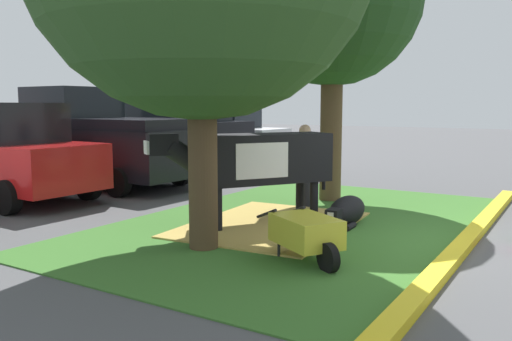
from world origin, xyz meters
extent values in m
plane|color=#4C4C4F|center=(0.00, 0.00, 0.00)|extent=(80.00, 80.00, 0.00)
cube|color=#386B28|center=(0.34, 2.02, 0.01)|extent=(8.20, 5.11, 0.02)
cube|color=yellow|center=(0.34, -0.68, 0.06)|extent=(9.40, 0.24, 0.12)
cube|color=tan|center=(-0.16, 2.27, 0.03)|extent=(3.38, 2.65, 0.04)
cylinder|color=#4C3823|center=(-1.85, 2.37, 1.23)|extent=(0.40, 0.40, 2.47)
cylinder|color=brown|center=(2.52, 2.42, 1.44)|extent=(0.45, 0.45, 2.88)
cube|color=black|center=(-0.15, 2.47, 1.11)|extent=(2.30, 1.85, 0.80)
cube|color=white|center=(-0.27, 2.55, 1.11)|extent=(1.15, 1.10, 0.56)
cylinder|color=black|center=(-1.26, 3.20, 1.21)|extent=(0.71, 0.62, 0.58)
cube|color=black|center=(-1.53, 3.38, 1.39)|extent=(0.51, 0.46, 0.32)
cube|color=white|center=(-1.69, 3.49, 1.35)|extent=(0.21, 0.23, 0.20)
cylinder|color=black|center=(-1.00, 2.74, 0.35)|extent=(0.14, 0.14, 0.71)
cylinder|color=black|center=(-0.73, 3.15, 0.35)|extent=(0.14, 0.14, 0.71)
cylinder|color=black|center=(0.43, 1.79, 0.35)|extent=(0.14, 0.14, 0.71)
cylinder|color=black|center=(0.71, 2.20, 0.35)|extent=(0.14, 0.14, 0.71)
cylinder|color=black|center=(0.85, 1.81, 0.86)|extent=(0.06, 0.06, 0.70)
ellipsoid|color=black|center=(0.58, 1.25, 0.24)|extent=(1.12, 0.52, 0.48)
cube|color=black|center=(-0.01, 1.23, 0.26)|extent=(0.29, 0.21, 0.22)
cube|color=silver|center=(-0.13, 1.22, 0.26)|extent=(0.06, 0.10, 0.16)
cylinder|color=black|center=(0.24, 1.06, 0.06)|extent=(0.35, 0.11, 0.10)
cylinder|color=black|center=(1.53, 2.52, 0.41)|extent=(0.26, 0.26, 0.82)
cylinder|color=#23478C|center=(1.53, 2.52, 1.10)|extent=(0.34, 0.34, 0.56)
sphere|color=tan|center=(1.53, 2.52, 1.50)|extent=(0.22, 0.22, 0.22)
cylinder|color=#23478C|center=(1.64, 2.33, 1.13)|extent=(0.09, 0.09, 0.54)
cylinder|color=#23478C|center=(1.42, 2.71, 1.13)|extent=(0.09, 0.09, 0.54)
cube|color=gold|center=(-1.65, 0.90, 0.40)|extent=(0.98, 1.08, 0.36)
cylinder|color=black|center=(-1.91, 0.47, 0.18)|extent=(0.27, 0.36, 0.36)
cylinder|color=black|center=(-1.30, 1.04, 0.12)|extent=(0.04, 0.04, 0.24)
cylinder|color=black|center=(-1.68, 1.27, 0.12)|extent=(0.04, 0.04, 0.24)
cylinder|color=black|center=(-1.12, 1.34, 0.52)|extent=(0.31, 0.47, 0.23)
cylinder|color=black|center=(-1.50, 1.57, 0.52)|extent=(0.31, 0.47, 0.23)
cube|color=red|center=(-0.97, 8.18, 0.77)|extent=(1.91, 4.44, 0.90)
cube|color=black|center=(-0.97, 8.18, 1.62)|extent=(1.64, 2.24, 0.80)
cylinder|color=black|center=(-0.04, 9.58, 0.32)|extent=(0.24, 0.65, 0.64)
cylinder|color=black|center=(-1.91, 6.77, 0.32)|extent=(0.24, 0.65, 0.64)
cylinder|color=black|center=(-0.11, 6.72, 0.32)|extent=(0.24, 0.65, 0.64)
cube|color=black|center=(1.51, 8.19, 0.87)|extent=(2.13, 5.45, 1.10)
cube|color=black|center=(1.54, 9.14, 1.92)|extent=(1.88, 1.85, 1.00)
cube|color=black|center=(1.48, 6.98, 1.54)|extent=(1.97, 2.75, 0.24)
cylinder|color=black|center=(0.56, 9.97, 0.32)|extent=(0.24, 0.65, 0.64)
cylinder|color=black|center=(2.56, 9.92, 0.32)|extent=(0.24, 0.65, 0.64)
cylinder|color=black|center=(0.47, 6.46, 0.32)|extent=(0.24, 0.65, 0.64)
cylinder|color=black|center=(2.47, 6.41, 0.32)|extent=(0.24, 0.65, 0.64)
cube|color=black|center=(4.45, 8.36, 0.92)|extent=(2.01, 4.65, 1.20)
cube|color=black|center=(4.45, 8.36, 2.02)|extent=(1.75, 3.24, 1.00)
cylinder|color=black|center=(3.54, 9.88, 0.32)|extent=(0.24, 0.65, 0.64)
cylinder|color=black|center=(5.44, 9.83, 0.32)|extent=(0.24, 0.65, 0.64)
cylinder|color=black|center=(3.47, 6.89, 0.32)|extent=(0.24, 0.65, 0.64)
cylinder|color=black|center=(5.37, 6.84, 0.32)|extent=(0.24, 0.65, 0.64)
cube|color=silver|center=(7.05, 8.42, 0.77)|extent=(1.91, 4.44, 0.90)
cube|color=black|center=(7.05, 8.42, 1.62)|extent=(1.64, 2.24, 0.80)
cylinder|color=black|center=(6.19, 9.87, 0.32)|extent=(0.24, 0.65, 0.64)
cylinder|color=black|center=(7.99, 9.83, 0.32)|extent=(0.24, 0.65, 0.64)
cylinder|color=black|center=(6.12, 7.01, 0.32)|extent=(0.24, 0.65, 0.64)
cylinder|color=black|center=(7.92, 6.97, 0.32)|extent=(0.24, 0.65, 0.64)
camera|label=1|loc=(-7.50, -2.01, 1.97)|focal=37.08mm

